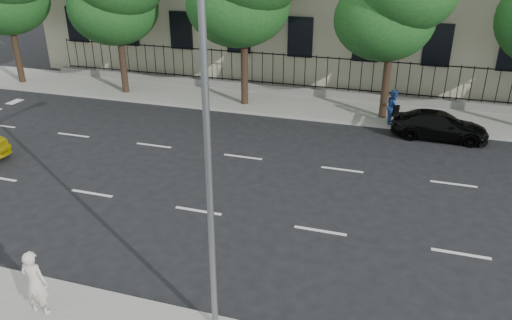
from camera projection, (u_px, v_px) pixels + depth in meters
The scene contains 8 objects.
ground at pixel (163, 254), 14.01m from camera, with size 120.00×120.00×0.00m, color black.
far_sidewalk at pixel (286, 104), 26.14m from camera, with size 60.00×4.00×0.15m, color gray.
lane_markings at pixel (223, 181), 18.13m from camera, with size 49.60×4.62×0.01m, color silver, non-canonical shape.
iron_fence at pixel (294, 85), 27.38m from camera, with size 30.00×0.50×2.20m.
street_light at pixel (217, 107), 9.66m from camera, with size 0.25×3.32×8.05m.
black_sedan at pixel (439, 125), 21.71m from camera, with size 1.66×4.07×1.18m, color black.
woman_near at pixel (35, 283), 11.30m from camera, with size 0.61×0.40×1.68m, color beige.
pedestrian_far at pixel (393, 106), 22.96m from camera, with size 0.78×0.60×1.59m, color navy.
Camera 1 is at (5.98, -10.34, 8.20)m, focal length 35.00 mm.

